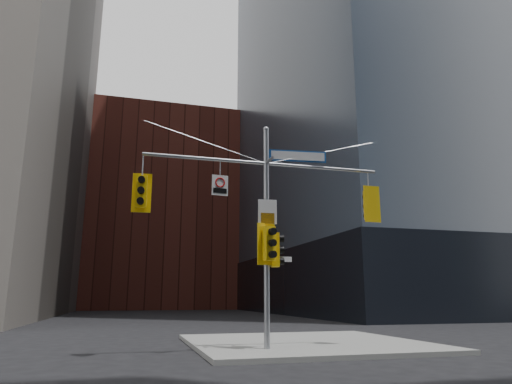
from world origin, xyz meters
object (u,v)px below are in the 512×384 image
signal_assembly (266,210)px  regulatory_sign_arm (220,185)px  traffic_light_pole_side (276,250)px  street_sign_blade (298,156)px  traffic_light_pole_front (269,243)px  traffic_light_east_arm (369,205)px  traffic_light_west_arm (141,192)px

signal_assembly → regulatory_sign_arm: 1.72m
traffic_light_pole_side → signal_assembly: bearing=99.3°
signal_assembly → street_sign_blade: (1.12, 0.00, 1.93)m
traffic_light_pole_front → regulatory_sign_arm: size_ratio=1.99×
traffic_light_pole_front → street_sign_blade: street_sign_blade is taller
traffic_light_pole_front → street_sign_blade: size_ratio=0.67×
traffic_light_pole_front → regulatory_sign_arm: 2.43m
traffic_light_pole_side → street_sign_blade: 3.30m
signal_assembly → traffic_light_east_arm: 3.76m
traffic_light_east_arm → traffic_light_pole_side: bearing=-1.8°
signal_assembly → street_sign_blade: 2.24m
signal_assembly → regulatory_sign_arm: (-1.55, -0.02, 0.75)m
traffic_light_pole_front → regulatory_sign_arm: regulatory_sign_arm is taller
traffic_light_west_arm → street_sign_blade: (5.08, -0.01, 1.55)m
signal_assembly → traffic_light_west_arm: size_ratio=6.56×
traffic_light_pole_front → traffic_light_pole_side: bearing=24.3°
signal_assembly → traffic_light_west_arm: signal_assembly is taller
traffic_light_pole_front → traffic_light_east_arm: bearing=-10.8°
signal_assembly → traffic_light_pole_front: bearing=-90.4°
traffic_light_pole_side → traffic_light_west_arm: bearing=99.1°
traffic_light_pole_side → regulatory_sign_arm: bearing=99.9°
traffic_light_pole_side → traffic_light_east_arm: bearing=-80.7°
traffic_light_east_arm → traffic_light_pole_side: 3.79m
traffic_light_pole_front → regulatory_sign_arm: bearing=156.0°
traffic_light_pole_side → traffic_light_pole_front: 0.45m
street_sign_blade → regulatory_sign_arm: bearing=-172.7°
signal_assembly → traffic_light_west_arm: (-3.96, 0.01, 0.38)m
traffic_light_east_arm → traffic_light_pole_side: size_ratio=1.17×
traffic_light_east_arm → street_sign_blade: 3.04m
traffic_light_west_arm → traffic_light_pole_side: 4.59m
traffic_light_east_arm → regulatory_sign_arm: size_ratio=1.91×
regulatory_sign_arm → street_sign_blade: bearing=-6.1°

